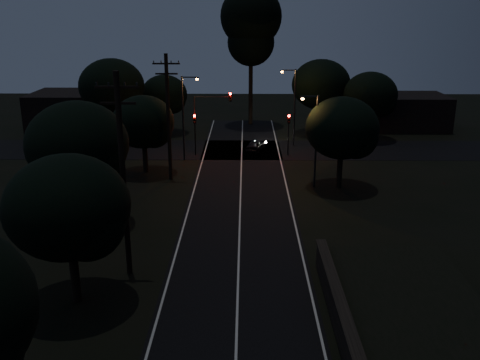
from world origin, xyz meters
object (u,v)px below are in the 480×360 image
object	(u,v)px
car	(256,145)
signal_left	(195,127)
streetlight_c	(314,135)
streetlight_b	(293,102)
tall_pine	(251,25)
signal_right	(289,127)
utility_pole_mid	(123,173)
utility_pole_far	(168,116)
streetlight_a	(185,112)
signal_mast	(212,112)

from	to	relation	value
car	signal_left	bearing A→B (deg)	36.42
signal_left	streetlight_c	world-z (taller)	streetlight_c
streetlight_b	streetlight_c	world-z (taller)	streetlight_b
car	streetlight_b	bearing A→B (deg)	-130.05
tall_pine	streetlight_b	bearing A→B (deg)	-68.62
signal_left	signal_right	xyz separation A→B (m)	(9.20, 0.00, 0.00)
utility_pole_mid	signal_left	bearing A→B (deg)	86.79
signal_left	streetlight_b	bearing A→B (deg)	22.05
streetlight_c	tall_pine	bearing A→B (deg)	100.93
streetlight_b	utility_pole_far	bearing A→B (deg)	-133.30
signal_right	car	bearing A→B (deg)	150.78
tall_pine	streetlight_c	size ratio (longest dim) A/B	2.22
signal_right	streetlight_a	bearing A→B (deg)	-168.66
utility_pole_far	tall_pine	bearing A→B (deg)	73.07
utility_pole_mid	streetlight_b	world-z (taller)	utility_pole_mid
car	tall_pine	bearing A→B (deg)	-68.16
signal_right	car	world-z (taller)	signal_right
signal_right	streetlight_a	world-z (taller)	streetlight_a
tall_pine	car	xyz separation A→B (m)	(0.43, -13.24, -11.48)
utility_pole_mid	car	bearing A→B (deg)	74.49
streetlight_a	utility_pole_far	bearing A→B (deg)	-96.59
signal_mast	tall_pine	bearing A→B (deg)	75.38
utility_pole_mid	streetlight_a	xyz separation A→B (m)	(0.69, 23.00, -1.10)
utility_pole_mid	utility_pole_far	world-z (taller)	utility_pole_mid
utility_pole_mid	signal_mast	xyz separation A→B (m)	(3.09, 24.99, -1.40)
tall_pine	streetlight_a	xyz separation A→B (m)	(-6.31, -17.00, -7.39)
utility_pole_far	streetlight_b	size ratio (longest dim) A/B	1.31
streetlight_c	car	world-z (taller)	streetlight_c
car	signal_mast	bearing A→B (deg)	42.21
signal_right	streetlight_a	distance (m)	10.26
utility_pole_far	streetlight_b	bearing A→B (deg)	46.70
signal_left	streetlight_c	bearing A→B (deg)	-43.76
signal_mast	streetlight_c	size ratio (longest dim) A/B	0.83
utility_pole_mid	tall_pine	bearing A→B (deg)	80.07
streetlight_c	car	bearing A→B (deg)	110.53
signal_left	streetlight_b	world-z (taller)	streetlight_b
utility_pole_far	signal_left	xyz separation A→B (m)	(1.40, 7.99, -2.65)
tall_pine	car	size ratio (longest dim) A/B	5.17
utility_pole_far	signal_left	world-z (taller)	utility_pole_far
utility_pole_mid	tall_pine	distance (m)	41.09
streetlight_a	tall_pine	bearing A→B (deg)	69.64
streetlight_b	signal_mast	bearing A→B (deg)	-154.01
streetlight_a	streetlight_c	bearing A→B (deg)	-35.69
signal_left	streetlight_c	size ratio (longest dim) A/B	0.55
utility_pole_far	streetlight_c	xyz separation A→B (m)	(11.83, -2.00, -1.13)
streetlight_b	streetlight_c	bearing A→B (deg)	-87.86
utility_pole_far	car	size ratio (longest dim) A/B	3.26
car	signal_right	bearing A→B (deg)	170.78
signal_mast	car	distance (m)	6.03
utility_pole_far	utility_pole_mid	bearing A→B (deg)	-90.00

